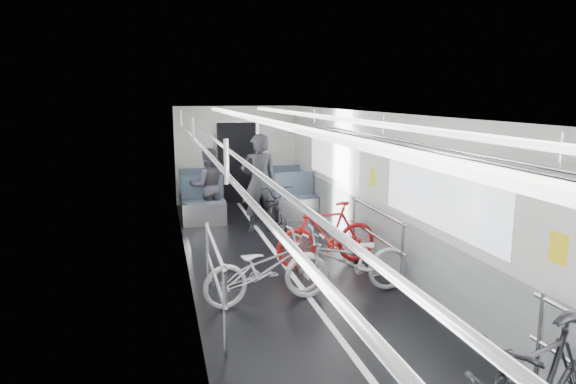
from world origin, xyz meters
name	(u,v)px	position (x,y,z in m)	size (l,w,h in m)	color
car_shell	(288,198)	(0.00, 1.78, 1.13)	(3.02, 14.01, 2.41)	black
bike_left_far	(266,268)	(-0.58, 0.67, 0.45)	(0.60, 1.72, 0.90)	silver
bike_right_mid	(349,261)	(0.56, 0.62, 0.47)	(0.62, 1.78, 0.93)	#A1A2A5
bike_right_far	(327,234)	(0.65, 1.84, 0.51)	(0.48, 1.69, 1.01)	#B21616
bike_aisle	(267,207)	(0.14, 4.02, 0.50)	(0.66, 1.90, 1.00)	black
person_standing	(259,183)	(0.01, 4.12, 0.97)	(0.71, 0.46, 1.94)	black
person_seated	(208,186)	(-0.90, 5.12, 0.79)	(0.77, 0.60, 1.58)	#2D2B32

